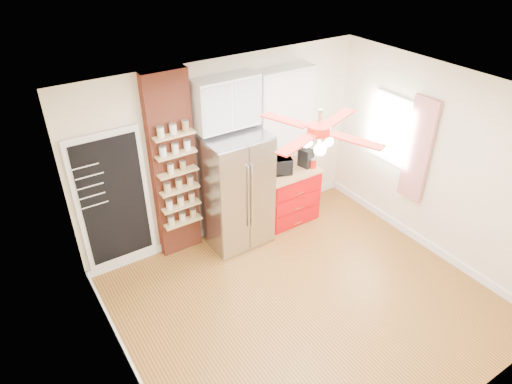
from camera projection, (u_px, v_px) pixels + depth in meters
floor at (305, 302)px, 5.91m from camera, size 4.50×4.50×0.00m
ceiling at (321, 105)px, 4.47m from camera, size 4.50×4.50×0.00m
wall_back at (225, 151)px, 6.61m from camera, size 4.50×0.02×2.70m
wall_front at (465, 334)px, 3.77m from camera, size 4.50×0.02×2.70m
wall_left at (119, 295)px, 4.15m from camera, size 0.02×4.00×2.70m
wall_right at (440, 165)px, 6.23m from camera, size 0.02×4.00×2.70m
chalkboard at (114, 201)px, 5.93m from camera, size 0.95×0.05×1.95m
brick_pillar at (173, 168)px, 6.16m from camera, size 0.60×0.16×2.70m
fridge at (236, 191)px, 6.58m from camera, size 0.90×0.70×1.75m
upper_glass_cabinet at (226, 102)px, 6.04m from camera, size 0.90×0.35×0.70m
red_cabinet at (287, 194)px, 7.29m from camera, size 0.94×0.64×0.90m
upper_shelf_unit at (283, 107)px, 6.65m from camera, size 0.90×0.30×1.15m
window at (392, 129)px, 6.76m from camera, size 0.04×0.75×1.05m
curtain at (418, 150)px, 6.39m from camera, size 0.06×0.40×1.55m
ceiling_fan at (319, 130)px, 4.62m from camera, size 1.40×1.40×0.44m
toaster_oven at (275, 165)px, 6.91m from camera, size 0.56×0.47×0.26m
coffee_maker at (306, 158)px, 7.08m from camera, size 0.19×0.23×0.29m
canister_left at (313, 163)px, 7.08m from camera, size 0.13×0.13×0.14m
canister_right at (305, 158)px, 7.22m from camera, size 0.13×0.13×0.14m
pantry_jar_oats at (171, 169)px, 5.96m from camera, size 0.11×0.11×0.13m
pantry_jar_beans at (183, 166)px, 6.06m from camera, size 0.10×0.10×0.12m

